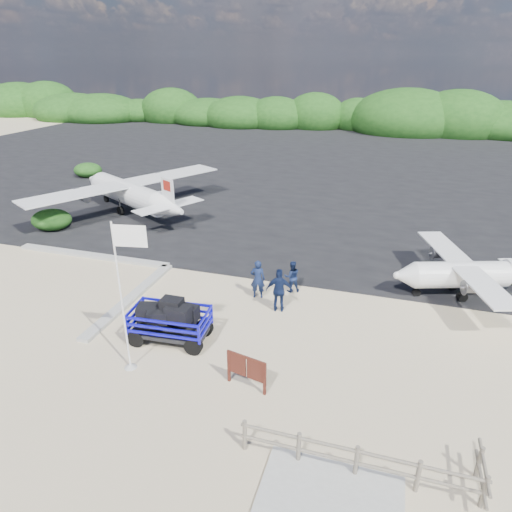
{
  "coord_description": "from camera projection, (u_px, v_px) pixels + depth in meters",
  "views": [
    {
      "loc": [
        6.05,
        -13.88,
        10.01
      ],
      "look_at": [
        0.5,
        4.17,
        1.64
      ],
      "focal_mm": 32.0,
      "sensor_mm": 36.0,
      "label": 1
    }
  ],
  "objects": [
    {
      "name": "signboard",
      "position": [
        247.0,
        387.0,
        14.96
      ],
      "size": [
        1.52,
        0.48,
        1.26
      ],
      "primitive_type": null,
      "rotation": [
        0.0,
        0.0,
        -0.22
      ],
      "color": "#522117",
      "rests_on": "ground"
    },
    {
      "name": "asphalt_apron",
      "position": [
        330.0,
        167.0,
        44.02
      ],
      "size": [
        90.0,
        50.0,
        0.04
      ],
      "primitive_type": null,
      "color": "#B2B2B2",
      "rests_on": "ground"
    },
    {
      "name": "ground",
      "position": [
        213.0,
        334.0,
        17.81
      ],
      "size": [
        160.0,
        160.0,
        0.0
      ],
      "primitive_type": "plane",
      "color": "beige"
    },
    {
      "name": "lagoon",
      "position": [
        48.0,
        286.0,
        21.54
      ],
      "size": [
        9.0,
        7.0,
        0.4
      ],
      "primitive_type": null,
      "color": "#B2B2B2",
      "rests_on": "ground"
    },
    {
      "name": "baggage_cart",
      "position": [
        172.0,
        340.0,
        17.42
      ],
      "size": [
        3.27,
        2.03,
        1.57
      ],
      "primitive_type": null,
      "rotation": [
        0.0,
        0.0,
        0.07
      ],
      "color": "#110ED8",
      "rests_on": "ground"
    },
    {
      "name": "vegetation_band",
      "position": [
        356.0,
        130.0,
        65.86
      ],
      "size": [
        124.0,
        8.0,
        4.4
      ],
      "primitive_type": null,
      "color": "#B2B2B2",
      "rests_on": "ground"
    },
    {
      "name": "fence",
      "position": [
        355.0,
        476.0,
        11.83
      ],
      "size": [
        6.4,
        2.0,
        1.1
      ],
      "primitive_type": null,
      "color": "#B2B2B2",
      "rests_on": "ground"
    },
    {
      "name": "crew_c",
      "position": [
        279.0,
        290.0,
        19.07
      ],
      "size": [
        1.2,
        0.65,
        1.93
      ],
      "primitive_type": "imported",
      "rotation": [
        0.0,
        0.0,
        3.31
      ],
      "color": "#111D42",
      "rests_on": "ground"
    },
    {
      "name": "aircraft_small",
      "position": [
        202.0,
        155.0,
        49.44
      ],
      "size": [
        8.34,
        8.34,
        2.37
      ],
      "primitive_type": null,
      "rotation": [
        0.0,
        0.0,
        3.46
      ],
      "color": "#B2B2B2",
      "rests_on": "ground"
    },
    {
      "name": "flagpole",
      "position": [
        131.0,
        367.0,
        15.92
      ],
      "size": [
        1.14,
        0.63,
        5.4
      ],
      "primitive_type": null,
      "rotation": [
        0.0,
        0.0,
        0.18
      ],
      "color": "white",
      "rests_on": "ground"
    },
    {
      "name": "walkway_pad",
      "position": [
        329.0,
        504.0,
        11.09
      ],
      "size": [
        3.5,
        2.5,
        0.1
      ],
      "primitive_type": null,
      "color": "#B2B2B2",
      "rests_on": "ground"
    },
    {
      "name": "crew_b",
      "position": [
        292.0,
        276.0,
        20.75
      ],
      "size": [
        0.9,
        0.82,
        1.51
      ],
      "primitive_type": "imported",
      "rotation": [
        0.0,
        0.0,
        3.56
      ],
      "color": "#111D42",
      "rests_on": "ground"
    },
    {
      "name": "crew_a",
      "position": [
        258.0,
        279.0,
        20.17
      ],
      "size": [
        0.72,
        0.54,
        1.8
      ],
      "primitive_type": "imported",
      "rotation": [
        0.0,
        0.0,
        3.32
      ],
      "color": "#111D42",
      "rests_on": "ground"
    }
  ]
}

